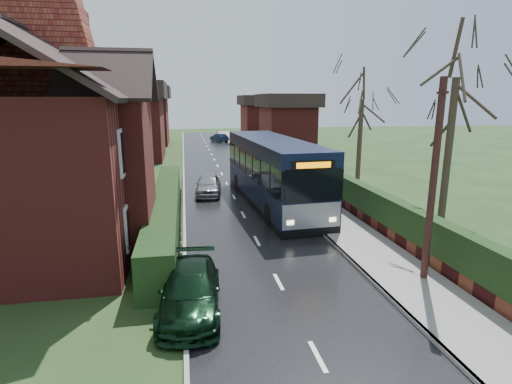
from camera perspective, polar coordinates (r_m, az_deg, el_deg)
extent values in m
plane|color=#314C20|center=(15.38, 1.49, -9.58)|extent=(140.00, 140.00, 0.00)
cube|color=black|center=(24.79, -3.18, -0.73)|extent=(6.00, 100.00, 0.02)
cube|color=slate|center=(25.62, 6.29, -0.20)|extent=(2.50, 100.00, 0.14)
cube|color=gray|center=(25.31, 3.69, -0.31)|extent=(0.12, 100.00, 0.14)
cube|color=gray|center=(24.61, -10.25, -0.93)|extent=(0.12, 100.00, 0.10)
cube|color=black|center=(19.60, -12.77, -2.40)|extent=(1.20, 16.00, 1.60)
cube|color=maroon|center=(26.04, 9.58, 0.44)|extent=(0.30, 50.00, 0.60)
cube|color=black|center=(25.86, 9.66, 2.38)|extent=(0.60, 50.00, 1.20)
cube|color=maroon|center=(20.07, -27.81, 3.19)|extent=(8.00, 14.00, 6.00)
cube|color=maroon|center=(16.37, -19.17, 2.05)|extent=(2.50, 4.00, 6.00)
cube|color=brown|center=(23.68, -24.05, 19.97)|extent=(0.90, 1.40, 2.20)
cube|color=silver|center=(14.70, -17.80, -4.69)|extent=(0.08, 1.20, 1.60)
cube|color=black|center=(14.69, -17.68, -4.69)|extent=(0.03, 0.95, 1.35)
cube|color=silver|center=(14.15, -18.53, 5.39)|extent=(0.08, 1.20, 1.60)
cube|color=black|center=(14.15, -18.41, 5.40)|extent=(0.03, 0.95, 1.35)
cube|color=silver|center=(18.52, -16.26, -0.95)|extent=(0.08, 1.20, 1.60)
cube|color=black|center=(18.52, -16.16, -0.95)|extent=(0.03, 0.95, 1.35)
cube|color=silver|center=(18.09, -16.78, 7.06)|extent=(0.08, 1.20, 1.60)
cube|color=black|center=(18.09, -16.69, 7.07)|extent=(0.03, 0.95, 1.35)
cube|color=silver|center=(22.41, -15.25, 1.50)|extent=(0.08, 1.20, 1.60)
cube|color=black|center=(22.41, -15.17, 1.50)|extent=(0.03, 0.95, 1.35)
cube|color=silver|center=(22.06, -15.66, 8.13)|extent=(0.08, 1.20, 1.60)
cube|color=black|center=(22.05, -15.58, 8.13)|extent=(0.03, 0.95, 1.35)
cube|color=silver|center=(24.86, -14.78, 2.64)|extent=(0.08, 1.20, 1.60)
cube|color=black|center=(24.86, -14.71, 2.64)|extent=(0.03, 0.95, 1.35)
cube|color=silver|center=(24.54, -15.13, 8.62)|extent=(0.08, 1.20, 1.60)
cube|color=black|center=(24.54, -15.06, 8.62)|extent=(0.03, 0.95, 1.35)
cube|color=black|center=(23.08, 2.37, 0.83)|extent=(3.56, 12.44, 1.27)
cube|color=black|center=(22.84, 2.40, 4.04)|extent=(3.58, 12.44, 1.34)
cube|color=black|center=(22.70, 2.43, 6.62)|extent=(3.56, 12.44, 0.74)
cube|color=black|center=(23.28, 2.35, -1.17)|extent=(3.56, 12.44, 0.39)
cube|color=gray|center=(17.50, 7.92, -3.37)|extent=(2.68, 0.29, 1.12)
cube|color=black|center=(17.15, 8.10, 0.90)|extent=(2.51, 0.24, 1.45)
cube|color=black|center=(16.98, 8.19, 3.84)|extent=(1.96, 0.20, 0.39)
cube|color=#FF8C00|center=(16.94, 8.25, 3.82)|extent=(1.53, 0.14, 0.25)
cube|color=black|center=(17.72, 7.86, -5.74)|extent=(2.74, 0.31, 0.34)
cube|color=#FFF2CC|center=(17.19, 4.93, -4.38)|extent=(0.32, 0.07, 0.20)
cube|color=#FFF2CC|center=(17.89, 10.89, -3.87)|extent=(0.32, 0.07, 0.20)
cylinder|color=black|center=(19.20, 1.99, -3.22)|extent=(0.38, 1.09, 1.07)
cylinder|color=black|center=(20.02, 8.97, -2.70)|extent=(0.38, 1.09, 1.07)
cylinder|color=black|center=(26.63, -2.60, 1.41)|extent=(0.38, 1.09, 1.07)
cylinder|color=black|center=(27.22, 2.62, 1.67)|extent=(0.38, 1.09, 1.07)
imported|color=#A8A8AC|center=(25.48, -6.82, 1.06)|extent=(1.91, 3.97, 1.31)
imported|color=black|center=(11.88, -9.37, -13.76)|extent=(1.98, 4.26, 1.20)
imported|color=#101C32|center=(57.33, -5.29, 7.71)|extent=(2.50, 3.74, 1.17)
cylinder|color=slate|center=(17.99, 9.98, -1.53)|extent=(0.08, 0.08, 2.90)
cube|color=silver|center=(17.72, 10.14, 2.35)|extent=(0.09, 0.44, 0.33)
cube|color=silver|center=(17.80, 10.08, 1.04)|extent=(0.08, 0.40, 0.29)
cylinder|color=black|center=(13.80, 23.96, 0.97)|extent=(0.23, 0.23, 6.60)
cube|color=black|center=(13.55, 25.09, 12.74)|extent=(0.31, 0.84, 0.08)
cylinder|color=#31271D|center=(20.01, 25.72, 4.63)|extent=(0.33, 0.33, 6.86)
cylinder|color=#332A1E|center=(28.59, 14.57, 6.74)|extent=(0.32, 0.32, 5.93)
cylinder|color=#392C21|center=(27.49, -27.35, 7.05)|extent=(0.34, 0.34, 7.44)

